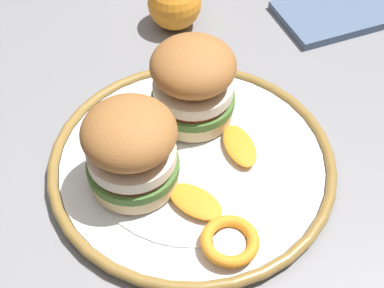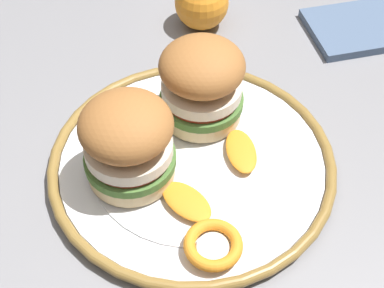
% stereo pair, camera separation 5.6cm
% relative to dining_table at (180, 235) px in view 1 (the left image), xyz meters
% --- Properties ---
extents(dining_table, '(1.33, 0.81, 0.71)m').
position_rel_dining_table_xyz_m(dining_table, '(0.00, 0.00, 0.00)').
color(dining_table, gray).
rests_on(dining_table, ground).
extents(dinner_plate, '(0.32, 0.32, 0.02)m').
position_rel_dining_table_xyz_m(dinner_plate, '(-0.03, 0.02, 0.11)').
color(dinner_plate, white).
rests_on(dinner_plate, dining_table).
extents(sandwich_half_left, '(0.13, 0.13, 0.10)m').
position_rel_dining_table_xyz_m(sandwich_half_left, '(-0.00, -0.05, 0.17)').
color(sandwich_half_left, beige).
rests_on(sandwich_half_left, dinner_plate).
extents(sandwich_half_right, '(0.13, 0.13, 0.10)m').
position_rel_dining_table_xyz_m(sandwich_half_right, '(-0.09, 0.02, 0.17)').
color(sandwich_half_right, beige).
rests_on(sandwich_half_right, dinner_plate).
extents(orange_peel_curled, '(0.07, 0.07, 0.01)m').
position_rel_dining_table_xyz_m(orange_peel_curled, '(0.09, 0.05, 0.12)').
color(orange_peel_curled, orange).
rests_on(orange_peel_curled, dinner_plate).
extents(orange_peel_strip_long, '(0.07, 0.07, 0.01)m').
position_rel_dining_table_xyz_m(orange_peel_strip_long, '(0.04, 0.02, 0.12)').
color(orange_peel_strip_long, orange).
rests_on(orange_peel_strip_long, dinner_plate).
extents(orange_peel_strip_short, '(0.07, 0.05, 0.01)m').
position_rel_dining_table_xyz_m(orange_peel_strip_short, '(-0.04, 0.07, 0.12)').
color(orange_peel_strip_short, orange).
rests_on(orange_peel_strip_short, dinner_plate).
extents(whole_orange, '(0.08, 0.08, 0.08)m').
position_rel_dining_table_xyz_m(whole_orange, '(-0.29, 0.01, 0.14)').
color(whole_orange, orange).
rests_on(whole_orange, dining_table).
extents(folded_napkin, '(0.16, 0.20, 0.01)m').
position_rel_dining_table_xyz_m(folded_napkin, '(-0.30, 0.25, 0.10)').
color(folded_napkin, slate).
rests_on(folded_napkin, dining_table).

